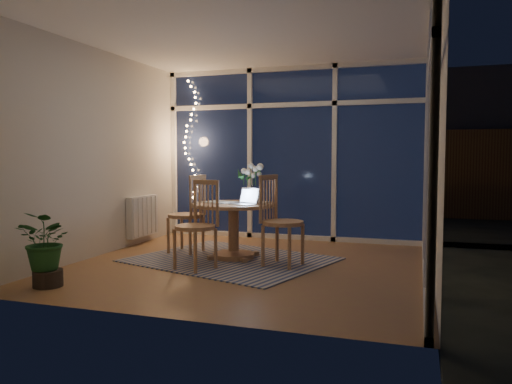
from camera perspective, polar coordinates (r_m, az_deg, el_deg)
floor at (r=5.82m, az=-0.77°, el=-8.37°), size 4.00×4.00×0.00m
ceiling at (r=5.84m, az=-0.79°, el=17.41°), size 4.00×4.00×0.00m
wall_back at (r=7.60m, az=4.15°, el=4.40°), size 4.00×0.04×2.60m
wall_front at (r=3.85m, az=-10.56°, el=4.74°), size 4.00×0.04×2.60m
wall_left at (r=6.61m, az=-17.45°, el=4.29°), size 0.04×4.00×2.60m
wall_right at (r=5.37m, az=19.89°, el=4.34°), size 0.04×4.00×2.60m
window_wall_back at (r=7.56m, az=4.08°, el=4.40°), size 4.00×0.10×2.60m
window_wall_right at (r=5.37m, az=19.46°, el=4.35°), size 0.10×4.00×2.60m
radiator at (r=7.38m, az=-12.84°, el=-2.68°), size 0.10×0.70×0.58m
fairy_lights at (r=8.06m, az=-7.57°, el=5.95°), size 0.24×0.10×1.85m
garden_patio at (r=10.54m, az=10.74°, el=-3.19°), size 12.00×6.00×0.10m
garden_fence at (r=11.03m, az=8.57°, el=2.16°), size 11.00×0.08×1.80m
neighbour_roof at (r=13.99m, az=11.94°, el=7.83°), size 7.00×3.00×2.20m
garden_shrubs at (r=9.20m, az=1.41°, el=-0.96°), size 0.90×0.90×0.90m
rug at (r=6.10m, az=-2.90°, el=-7.73°), size 2.63×2.34×0.01m
dining_table at (r=6.13m, az=-2.58°, el=-4.47°), size 1.26×1.26×0.68m
chair_left at (r=6.53m, az=-8.05°, el=-2.45°), size 0.52×0.52×1.03m
chair_right at (r=5.67m, az=3.11°, el=-3.26°), size 0.59×0.59×1.06m
chair_front at (r=5.53m, az=-6.98°, el=-3.74°), size 0.59×0.59×1.01m
laptop at (r=5.87m, az=-1.51°, el=-0.43°), size 0.38×0.36×0.21m
flower_vase at (r=6.19m, az=-0.46°, el=-0.22°), size 0.25×0.25×0.21m
bowl at (r=5.95m, az=0.89°, el=-1.23°), size 0.19×0.19×0.04m
newspapers at (r=6.21m, az=-4.13°, el=-1.13°), size 0.49×0.46×0.01m
phone at (r=6.01m, az=-2.55°, el=-1.31°), size 0.12×0.06×0.01m
potted_plant at (r=5.21m, az=-22.77°, el=-5.87°), size 0.59×0.53×0.76m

